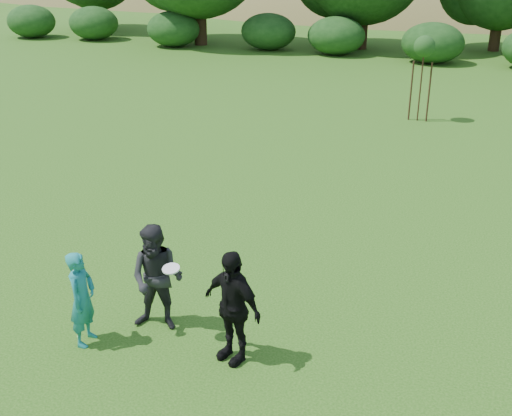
{
  "coord_description": "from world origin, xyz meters",
  "views": [
    {
      "loc": [
        4.11,
        -7.33,
        5.81
      ],
      "look_at": [
        0.0,
        3.0,
        1.1
      ],
      "focal_mm": 45.0,
      "sensor_mm": 36.0,
      "label": 1
    }
  ],
  "objects_px": {
    "player_teal": "(82,299)",
    "sapling": "(424,49)",
    "player_grey": "(157,278)",
    "player_black": "(232,306)"
  },
  "relations": [
    {
      "from": "player_teal",
      "to": "sapling",
      "type": "distance_m",
      "value": 15.49
    },
    {
      "from": "player_grey",
      "to": "player_black",
      "type": "relative_size",
      "value": 1.0
    },
    {
      "from": "sapling",
      "to": "player_teal",
      "type": "bearing_deg",
      "value": -100.37
    },
    {
      "from": "player_teal",
      "to": "sapling",
      "type": "height_order",
      "value": "sapling"
    },
    {
      "from": "player_grey",
      "to": "player_black",
      "type": "distance_m",
      "value": 1.46
    },
    {
      "from": "player_black",
      "to": "sapling",
      "type": "xyz_separation_m",
      "value": [
        0.5,
        14.69,
        1.53
      ]
    },
    {
      "from": "sapling",
      "to": "player_black",
      "type": "bearing_deg",
      "value": -91.94
    },
    {
      "from": "player_black",
      "to": "sapling",
      "type": "bearing_deg",
      "value": 107.78
    },
    {
      "from": "player_grey",
      "to": "sapling",
      "type": "xyz_separation_m",
      "value": [
        1.92,
        14.37,
        1.53
      ]
    },
    {
      "from": "player_teal",
      "to": "sapling",
      "type": "xyz_separation_m",
      "value": [
        2.77,
        15.15,
        1.65
      ]
    }
  ]
}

